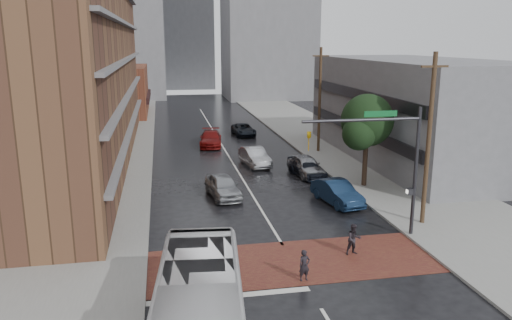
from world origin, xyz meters
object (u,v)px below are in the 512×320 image
car_parked_mid (308,169)px  pedestrian_a (304,266)px  pedestrian_b (354,239)px  car_travel_a (223,186)px  car_parked_far (306,165)px  car_travel_b (255,157)px  car_travel_c (211,139)px  car_parked_near (337,192)px  suv_travel (243,130)px

car_parked_mid → pedestrian_a: bearing=-117.7°
pedestrian_b → pedestrian_a: bearing=-150.7°
car_travel_a → car_parked_far: 8.55m
car_travel_b → car_travel_c: size_ratio=0.90×
car_parked_near → car_parked_far: 7.33m
car_travel_b → car_parked_mid: bearing=-59.8°
car_travel_c → car_travel_a: bearing=-86.3°
suv_travel → car_parked_mid: (2.09, -18.64, -0.03)m
car_travel_a → suv_travel: size_ratio=0.95×
pedestrian_a → car_travel_a: car_travel_a is taller
car_parked_mid → car_parked_far: bearing=79.3°
suv_travel → car_parked_near: size_ratio=1.03×
car_travel_c → car_parked_near: 21.20m
car_travel_a → car_travel_b: 9.23m
car_parked_mid → suv_travel: bearing=85.7°
car_parked_far → pedestrian_a: bearing=-112.1°
car_travel_b → car_travel_c: car_travel_b is taller
suv_travel → car_parked_mid: suv_travel is taller
car_parked_mid → car_travel_b: bearing=117.4°
car_travel_b → pedestrian_b: bearing=-93.4°
car_travel_c → suv_travel: car_travel_c is taller
pedestrian_b → car_parked_near: (1.95, 7.90, -0.04)m
pedestrian_a → car_travel_b: bearing=74.4°
car_parked_far → suv_travel: bearing=91.0°
car_travel_a → car_parked_far: (7.27, 4.51, 0.03)m
car_travel_a → car_parked_far: car_parked_far is taller
suv_travel → car_parked_mid: 18.76m
pedestrian_a → car_parked_near: car_parked_near is taller
car_parked_mid → car_parked_near: bearing=-100.7°
car_parked_far → car_parked_mid: bearing=-95.6°
pedestrian_a → car_travel_b: car_travel_b is taller
pedestrian_b → car_travel_c: 28.46m
pedestrian_b → car_travel_a: 11.96m
car_travel_a → pedestrian_a: bearing=-88.7°
pedestrian_b → car_travel_a: (-5.32, 10.72, -0.02)m
car_travel_b → car_parked_far: bearing=-56.3°
pedestrian_b → suv_travel: (-0.14, 33.35, -0.14)m
car_parked_mid → car_parked_far: 0.54m
pedestrian_a → car_parked_near: 11.43m
car_travel_a → car_parked_near: (7.27, -2.82, -0.01)m
car_parked_near → car_parked_mid: car_parked_near is taller
pedestrian_b → car_parked_near: size_ratio=0.35×
car_parked_mid → pedestrian_b: bearing=-108.2°
pedestrian_b → car_parked_far: (1.95, 15.22, 0.00)m
pedestrian_a → suv_travel: pedestrian_a is taller
suv_travel → car_parked_mid: bearing=-86.3°
car_travel_a → car_travel_c: size_ratio=0.86×
suv_travel → car_travel_b: bearing=-98.2°
car_travel_c → pedestrian_a: bearing=-81.1°
pedestrian_a → car_parked_near: size_ratio=0.31×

